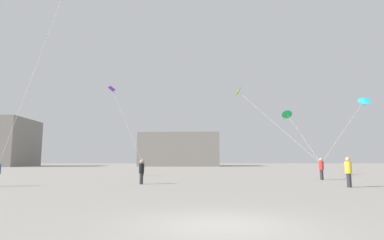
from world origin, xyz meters
name	(u,v)px	position (x,y,z in m)	size (l,w,h in m)	color
ground_plane	(221,225)	(0.00, 0.00, 0.00)	(300.00, 300.00, 0.00)	gray
person_in_teal	(143,167)	(-5.03, 25.60, 0.93)	(0.37, 0.37, 1.70)	#2D2D33
person_in_black	(141,171)	(-3.65, 13.39, 0.89)	(0.35, 0.35, 1.62)	#2D2D33
person_in_red	(321,168)	(10.60, 17.48, 0.99)	(0.39, 0.39, 1.80)	#2D2D33
person_in_yellow	(348,171)	(9.05, 10.49, 0.98)	(0.39, 0.39, 1.79)	#2D2D33
kite_violet_delta	(113,91)	(-8.93, 27.94, 9.64)	(4.44, 2.92, 8.94)	purple
kite_lime_diamond	(239,92)	(4.83, 22.56, 8.47)	(6.28, 5.72, 7.72)	#8CD12D
kite_emerald_diamond	(287,114)	(12.25, 29.82, 7.28)	(2.35, 12.99, 6.53)	green
kite_cyan_diamond	(364,100)	(15.84, 19.42, 7.05)	(5.97, 2.59, 6.22)	#1EB2C6
building_centre_hall	(180,150)	(-1.00, 80.14, 4.44)	(22.38, 18.48, 8.88)	gray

